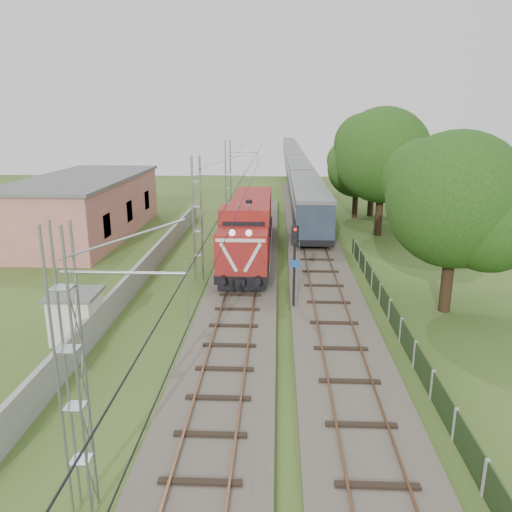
{
  "coord_description": "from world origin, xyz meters",
  "views": [
    {
      "loc": [
        2.11,
        -18.99,
        10.35
      ],
      "look_at": [
        0.83,
        9.88,
        2.2
      ],
      "focal_mm": 35.0,
      "sensor_mm": 36.0,
      "label": 1
    }
  ],
  "objects_px": {
    "coach_rake": "(294,159)",
    "relay_hut": "(76,316)",
    "signal_post": "(295,252)",
    "locomotive": "(249,226)"
  },
  "relations": [
    {
      "from": "coach_rake",
      "to": "signal_post",
      "type": "height_order",
      "value": "signal_post"
    },
    {
      "from": "locomotive",
      "to": "coach_rake",
      "type": "xyz_separation_m",
      "value": [
        5.0,
        57.71,
        0.17
      ]
    },
    {
      "from": "locomotive",
      "to": "signal_post",
      "type": "bearing_deg",
      "value": -74.49
    },
    {
      "from": "locomotive",
      "to": "relay_hut",
      "type": "height_order",
      "value": "locomotive"
    },
    {
      "from": "coach_rake",
      "to": "signal_post",
      "type": "relative_size",
      "value": 23.34
    },
    {
      "from": "coach_rake",
      "to": "relay_hut",
      "type": "bearing_deg",
      "value": -99.69
    },
    {
      "from": "signal_post",
      "to": "coach_rake",
      "type": "bearing_deg",
      "value": 88.36
    },
    {
      "from": "coach_rake",
      "to": "signal_post",
      "type": "xyz_separation_m",
      "value": [
        -1.97,
        -68.64,
        0.83
      ]
    },
    {
      "from": "signal_post",
      "to": "locomotive",
      "type": "bearing_deg",
      "value": 105.51
    },
    {
      "from": "coach_rake",
      "to": "relay_hut",
      "type": "height_order",
      "value": "coach_rake"
    }
  ]
}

